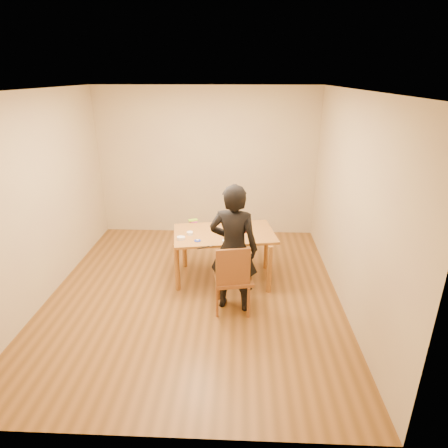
{
  "coord_description": "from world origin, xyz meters",
  "views": [
    {
      "loc": [
        0.61,
        -4.5,
        2.87
      ],
      "look_at": [
        0.4,
        0.4,
        0.9
      ],
      "focal_mm": 30.0,
      "sensor_mm": 36.0,
      "label": 1
    }
  ],
  "objects_px": {
    "dining_table": "(224,234)",
    "cake": "(237,226)",
    "cake_plate": "(237,229)",
    "dining_chair": "(233,278)",
    "person": "(234,249)"
  },
  "relations": [
    {
      "from": "cake",
      "to": "person",
      "type": "distance_m",
      "value": 0.83
    },
    {
      "from": "cake_plate",
      "to": "cake",
      "type": "relative_size",
      "value": 1.33
    },
    {
      "from": "dining_table",
      "to": "cake_plate",
      "type": "bearing_deg",
      "value": 17.51
    },
    {
      "from": "cake_plate",
      "to": "person",
      "type": "bearing_deg",
      "value": -92.48
    },
    {
      "from": "dining_table",
      "to": "dining_chair",
      "type": "relative_size",
      "value": 3.12
    },
    {
      "from": "cake",
      "to": "person",
      "type": "xyz_separation_m",
      "value": [
        -0.04,
        -0.82,
        0.03
      ]
    },
    {
      "from": "cake",
      "to": "dining_table",
      "type": "bearing_deg",
      "value": -153.06
    },
    {
      "from": "dining_table",
      "to": "cake_plate",
      "type": "xyz_separation_m",
      "value": [
        0.19,
        0.09,
        0.03
      ]
    },
    {
      "from": "cake",
      "to": "cake_plate",
      "type": "bearing_deg",
      "value": 0.0
    },
    {
      "from": "dining_chair",
      "to": "person",
      "type": "relative_size",
      "value": 0.27
    },
    {
      "from": "dining_table",
      "to": "cake",
      "type": "xyz_separation_m",
      "value": [
        0.19,
        0.09,
        0.08
      ]
    },
    {
      "from": "dining_table",
      "to": "cake",
      "type": "bearing_deg",
      "value": 17.51
    },
    {
      "from": "dining_table",
      "to": "cake",
      "type": "distance_m",
      "value": 0.22
    },
    {
      "from": "dining_chair",
      "to": "cake_plate",
      "type": "distance_m",
      "value": 0.92
    },
    {
      "from": "dining_chair",
      "to": "cake",
      "type": "relative_size",
      "value": 1.94
    }
  ]
}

